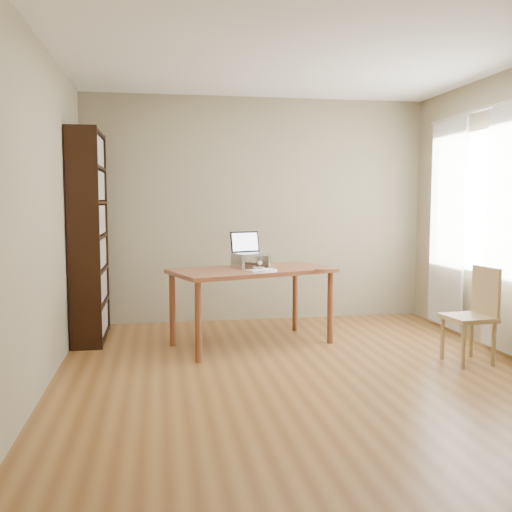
{
  "coord_description": "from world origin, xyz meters",
  "views": [
    {
      "loc": [
        -1.14,
        -4.36,
        1.4
      ],
      "look_at": [
        -0.22,
        1.04,
        0.88
      ],
      "focal_mm": 40.0,
      "sensor_mm": 36.0,
      "label": 1
    }
  ],
  "objects_px": {
    "bookshelf": "(89,237)",
    "laptop": "(250,248)",
    "cat": "(252,261)",
    "keyboard": "(261,270)",
    "desk": "(252,278)",
    "chair": "(475,312)"
  },
  "relations": [
    {
      "from": "desk",
      "to": "chair",
      "type": "height_order",
      "value": "chair"
    },
    {
      "from": "bookshelf",
      "to": "desk",
      "type": "distance_m",
      "value": 1.69
    },
    {
      "from": "bookshelf",
      "to": "desk",
      "type": "relative_size",
      "value": 1.24
    },
    {
      "from": "cat",
      "to": "chair",
      "type": "relative_size",
      "value": 0.57
    },
    {
      "from": "desk",
      "to": "cat",
      "type": "distance_m",
      "value": 0.19
    },
    {
      "from": "laptop",
      "to": "chair",
      "type": "distance_m",
      "value": 2.16
    },
    {
      "from": "keyboard",
      "to": "cat",
      "type": "relative_size",
      "value": 0.64
    },
    {
      "from": "desk",
      "to": "bookshelf",
      "type": "bearing_deg",
      "value": 144.01
    },
    {
      "from": "cat",
      "to": "laptop",
      "type": "bearing_deg",
      "value": 108.26
    },
    {
      "from": "desk",
      "to": "keyboard",
      "type": "relative_size",
      "value": 5.53
    },
    {
      "from": "bookshelf",
      "to": "keyboard",
      "type": "xyz_separation_m",
      "value": [
        1.63,
        -0.71,
        -0.29
      ]
    },
    {
      "from": "cat",
      "to": "desk",
      "type": "bearing_deg",
      "value": -111.93
    },
    {
      "from": "keyboard",
      "to": "chair",
      "type": "height_order",
      "value": "chair"
    },
    {
      "from": "bookshelf",
      "to": "cat",
      "type": "bearing_deg",
      "value": -13.27
    },
    {
      "from": "bookshelf",
      "to": "laptop",
      "type": "bearing_deg",
      "value": -12.57
    },
    {
      "from": "laptop",
      "to": "keyboard",
      "type": "relative_size",
      "value": 1.19
    },
    {
      "from": "laptop",
      "to": "cat",
      "type": "height_order",
      "value": "laptop"
    },
    {
      "from": "bookshelf",
      "to": "chair",
      "type": "bearing_deg",
      "value": -22.83
    },
    {
      "from": "laptop",
      "to": "chair",
      "type": "height_order",
      "value": "laptop"
    },
    {
      "from": "keyboard",
      "to": "bookshelf",
      "type": "bearing_deg",
      "value": 129.18
    },
    {
      "from": "bookshelf",
      "to": "cat",
      "type": "xyz_separation_m",
      "value": [
        1.59,
        -0.38,
        -0.24
      ]
    },
    {
      "from": "chair",
      "to": "bookshelf",
      "type": "bearing_deg",
      "value": 151.27
    }
  ]
}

